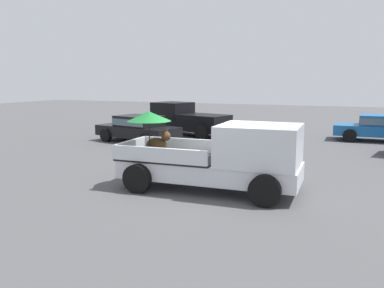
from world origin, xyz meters
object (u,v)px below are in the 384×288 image
Objects in this scene: pickup_truck_red at (186,119)px; parked_sedan_far at (380,127)px; parked_sedan_near at (138,127)px; pickup_truck_main at (223,157)px.

parked_sedan_far is (10.05, 1.40, -0.13)m from pickup_truck_red.
parked_sedan_near is at bearing 88.24° from pickup_truck_red.
parked_sedan_near is (-6.66, 6.91, -0.23)m from pickup_truck_main.
pickup_truck_red is 10.15m from parked_sedan_far.
parked_sedan_far is at bearing -142.78° from parked_sedan_near.
parked_sedan_near is at bearing 132.43° from pickup_truck_main.
pickup_truck_main is 1.00× the size of pickup_truck_red.
parked_sedan_near and parked_sedan_far have the same top height.
parked_sedan_far is (11.15, 4.88, 0.00)m from parked_sedan_near.
pickup_truck_red is at bearing 116.66° from pickup_truck_main.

